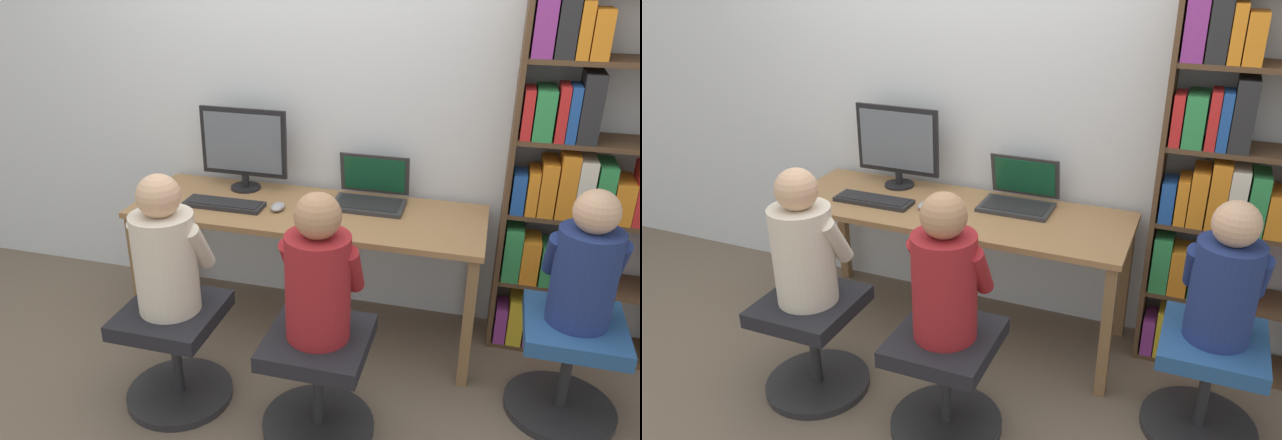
% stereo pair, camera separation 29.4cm
% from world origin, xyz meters
% --- Properties ---
extents(ground_plane, '(14.00, 14.00, 0.00)m').
position_xyz_m(ground_plane, '(0.00, 0.00, 0.00)').
color(ground_plane, brown).
extents(wall_back, '(10.00, 0.05, 2.60)m').
position_xyz_m(wall_back, '(0.00, 0.68, 1.30)').
color(wall_back, silver).
rests_on(wall_back, ground_plane).
extents(desk, '(1.79, 0.61, 0.71)m').
position_xyz_m(desk, '(0.00, 0.31, 0.63)').
color(desk, olive).
rests_on(desk, ground_plane).
extents(desktop_monitor, '(0.48, 0.16, 0.45)m').
position_xyz_m(desktop_monitor, '(-0.41, 0.49, 0.94)').
color(desktop_monitor, black).
rests_on(desktop_monitor, desk).
extents(laptop, '(0.37, 0.29, 0.24)m').
position_xyz_m(laptop, '(0.30, 0.47, 0.76)').
color(laptop, '#2D2D30').
rests_on(laptop, desk).
extents(keyboard, '(0.42, 0.14, 0.03)m').
position_xyz_m(keyboard, '(-0.42, 0.23, 0.72)').
color(keyboard, '#232326').
rests_on(keyboard, desk).
extents(computer_mouse_by_keyboard, '(0.07, 0.11, 0.04)m').
position_xyz_m(computer_mouse_by_keyboard, '(-0.14, 0.26, 0.72)').
color(computer_mouse_by_keyboard, '#99999E').
rests_on(computer_mouse_by_keyboard, desk).
extents(office_chair_left, '(0.49, 0.49, 0.48)m').
position_xyz_m(office_chair_left, '(-0.40, -0.41, 0.27)').
color(office_chair_left, '#262628').
rests_on(office_chair_left, ground_plane).
extents(office_chair_right, '(0.49, 0.49, 0.48)m').
position_xyz_m(office_chair_right, '(0.27, -0.44, 0.27)').
color(office_chair_right, '#262628').
rests_on(office_chair_right, ground_plane).
extents(person_at_monitor, '(0.33, 0.29, 0.62)m').
position_xyz_m(person_at_monitor, '(-0.40, -0.41, 0.75)').
color(person_at_monitor, beige).
rests_on(person_at_monitor, office_chair_left).
extents(person_at_laptop, '(0.32, 0.29, 0.62)m').
position_xyz_m(person_at_laptop, '(0.27, -0.43, 0.76)').
color(person_at_laptop, maroon).
rests_on(person_at_laptop, office_chair_right).
extents(bookshelf, '(0.83, 0.27, 1.86)m').
position_xyz_m(bookshelf, '(1.27, 0.49, 0.89)').
color(bookshelf, '#513823').
rests_on(bookshelf, ground_plane).
extents(office_chair_side, '(0.49, 0.49, 0.48)m').
position_xyz_m(office_chair_side, '(1.29, -0.04, 0.27)').
color(office_chair_side, '#262628').
rests_on(office_chair_side, ground_plane).
extents(person_near_shelf, '(0.32, 0.28, 0.59)m').
position_xyz_m(person_near_shelf, '(1.29, -0.03, 0.74)').
color(person_near_shelf, navy).
rests_on(person_near_shelf, office_chair_side).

